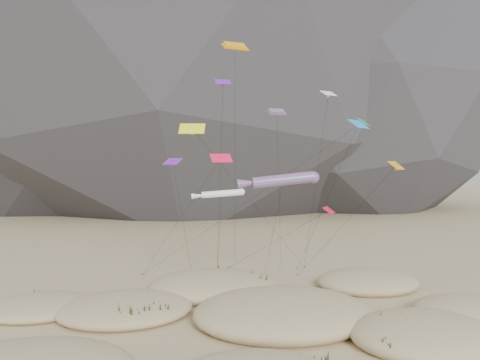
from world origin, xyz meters
name	(u,v)px	position (x,y,z in m)	size (l,w,h in m)	color
ground	(280,335)	(0.00, 0.00, 0.00)	(500.00, 500.00, 0.00)	#CCB789
dunes	(241,317)	(-2.67, 3.13, 0.66)	(49.42, 33.82, 3.48)	#CCB789
dune_grass	(268,315)	(-0.33, 2.56, 0.83)	(41.01, 29.16, 1.41)	black
kite_stakes	(240,272)	(0.91, 22.05, 0.15)	(21.92, 4.48, 0.30)	#3F2D1E
rainbow_tube_kite	(280,180)	(3.68, 12.70, 12.45)	(9.21, 9.86, 13.47)	red
white_tube_kite	(219,194)	(-3.24, 12.10, 11.05)	(5.72, 8.69, 11.63)	white
orange_parafoil	(235,49)	(-1.27, 13.47, 26.82)	(3.31, 10.63, 27.63)	orange
multi_parafoil	(277,114)	(4.00, 15.39, 20.00)	(4.92, 11.49, 20.71)	red
delta_kites	(285,143)	(3.72, 11.22, 16.51)	(27.95, 18.95, 23.51)	#641FB8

